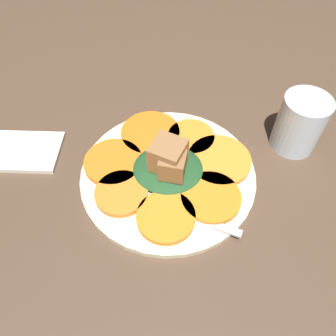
{
  "coord_description": "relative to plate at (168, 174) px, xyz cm",
  "views": [
    {
      "loc": [
        1.07,
        -29.8,
        42.96
      ],
      "look_at": [
        0.0,
        0.0,
        4.1
      ],
      "focal_mm": 35.0,
      "sensor_mm": 36.0,
      "label": 1
    }
  ],
  "objects": [
    {
      "name": "carrot_slice_5",
      "position": [
        -6.54,
        -4.38,
        1.03
      ],
      "size": [
        7.65,
        7.65,
        0.91
      ],
      "primitive_type": "cylinder",
      "color": "orange",
      "rests_on": "plate"
    },
    {
      "name": "carrot_slice_0",
      "position": [
        6.26,
        -4.61,
        1.03
      ],
      "size": [
        8.62,
        8.62,
        0.91
      ],
      "primitive_type": "cylinder",
      "color": "orange",
      "rests_on": "plate"
    },
    {
      "name": "water_glass",
      "position": [
        20.37,
        7.58,
        4.11
      ],
      "size": [
        7.27,
        7.27,
        9.27
      ],
      "color": "silver",
      "rests_on": "table_slab"
    },
    {
      "name": "carrot_slice_4",
      "position": [
        -8.47,
        1.27,
        1.03
      ],
      "size": [
        8.99,
        8.99,
        0.91
      ],
      "primitive_type": "cylinder",
      "color": "orange",
      "rests_on": "plate"
    },
    {
      "name": "plate",
      "position": [
        0.0,
        0.0,
        0.0
      ],
      "size": [
        26.65,
        26.65,
        1.05
      ],
      "color": "beige",
      "rests_on": "table_slab"
    },
    {
      "name": "carrot_slice_3",
      "position": [
        -3.18,
        7.58,
        1.03
      ],
      "size": [
        9.68,
        9.68,
        0.91
      ],
      "primitive_type": "cylinder",
      "color": "orange",
      "rests_on": "plate"
    },
    {
      "name": "carrot_slice_1",
      "position": [
        7.83,
        2.24,
        1.03
      ],
      "size": [
        9.84,
        9.84,
        0.91
      ],
      "primitive_type": "cylinder",
      "color": "orange",
      "rests_on": "plate"
    },
    {
      "name": "center_pile",
      "position": [
        0.15,
        -0.2,
        3.05
      ],
      "size": [
        10.58,
        9.52,
        6.18
      ],
      "color": "#1E4723",
      "rests_on": "plate"
    },
    {
      "name": "carrot_slice_6",
      "position": [
        -0.19,
        -7.99,
        1.03
      ],
      "size": [
        8.15,
        8.15,
        0.91
      ],
      "primitive_type": "cylinder",
      "color": "orange",
      "rests_on": "plate"
    },
    {
      "name": "table_slab",
      "position": [
        0.0,
        0.0,
        -1.52
      ],
      "size": [
        120.0,
        120.0,
        2.0
      ],
      "primitive_type": "cube",
      "color": "#4C3828",
      "rests_on": "ground"
    },
    {
      "name": "napkin",
      "position": [
        -24.71,
        3.91,
        -0.12
      ],
      "size": [
        13.9,
        8.34,
        0.8
      ],
      "color": "silver",
      "rests_on": "table_slab"
    },
    {
      "name": "fork",
      "position": [
        0.3,
        -6.5,
        0.78
      ],
      "size": [
        19.28,
        8.51,
        0.4
      ],
      "rotation": [
        0.0,
        0.0,
        -0.35
      ],
      "color": "#B2B2B7",
      "rests_on": "plate"
    },
    {
      "name": "carrot_slice_2",
      "position": [
        3.53,
        6.88,
        1.03
      ],
      "size": [
        7.62,
        7.62,
        0.91
      ],
      "primitive_type": "cylinder",
      "color": "orange",
      "rests_on": "plate"
    }
  ]
}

